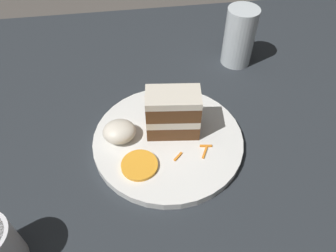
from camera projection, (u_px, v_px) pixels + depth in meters
ground_plane at (167, 179)px, 0.62m from camera, size 6.00×6.00×0.00m
dining_table at (167, 174)px, 0.61m from camera, size 1.24×1.17×0.04m
plate at (168, 140)px, 0.63m from camera, size 0.29×0.29×0.02m
cake_slice at (173, 113)px, 0.60m from camera, size 0.10×0.07×0.09m
cream_dollop at (119, 131)px, 0.61m from camera, size 0.06×0.06×0.04m
orange_garnish at (140, 167)px, 0.57m from camera, size 0.07×0.07×0.01m
carrot_shreds_scatter at (185, 139)px, 0.62m from camera, size 0.11×0.18×0.00m
drinking_glass at (239, 40)px, 0.77m from camera, size 0.07×0.07×0.14m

